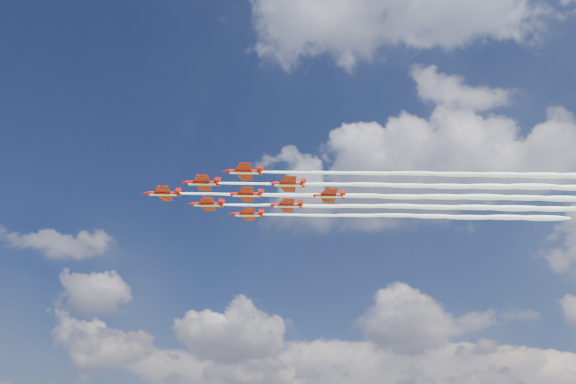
# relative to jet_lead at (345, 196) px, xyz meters

# --- Properties ---
(jet_lead) EXTENTS (92.12, 47.80, 2.50)m
(jet_lead) POSITION_rel_jet_lead_xyz_m (0.00, 0.00, 0.00)
(jet_lead) COLOR #B10D09
(jet_row2_port) EXTENTS (92.12, 47.80, 2.50)m
(jet_row2_port) POSITION_rel_jet_lead_xyz_m (12.49, -0.78, 0.00)
(jet_row2_port) COLOR #B10D09
(jet_row2_starb) EXTENTS (92.12, 47.80, 2.50)m
(jet_row2_starb) POSITION_rel_jet_lead_xyz_m (6.97, 10.40, 0.00)
(jet_row2_starb) COLOR #B10D09
(jet_row3_port) EXTENTS (92.12, 47.80, 2.50)m
(jet_row3_port) POSITION_rel_jet_lead_xyz_m (24.99, -1.55, 0.00)
(jet_row3_port) COLOR #B10D09
(jet_row3_centre) EXTENTS (92.12, 47.80, 2.50)m
(jet_row3_centre) POSITION_rel_jet_lead_xyz_m (19.46, 9.62, 0.00)
(jet_row3_centre) COLOR #B10D09
(jet_row3_starb) EXTENTS (92.12, 47.80, 2.50)m
(jet_row3_starb) POSITION_rel_jet_lead_xyz_m (13.94, 20.80, 0.00)
(jet_row3_starb) COLOR #B10D09
(jet_row4_port) EXTENTS (92.12, 47.80, 2.50)m
(jet_row4_port) POSITION_rel_jet_lead_xyz_m (31.96, 8.84, 0.00)
(jet_row4_port) COLOR #B10D09
(jet_row4_starb) EXTENTS (92.12, 47.80, 2.50)m
(jet_row4_starb) POSITION_rel_jet_lead_xyz_m (26.43, 20.02, 0.00)
(jet_row4_starb) COLOR #B10D09
(jet_tail) EXTENTS (92.12, 47.80, 2.50)m
(jet_tail) POSITION_rel_jet_lead_xyz_m (38.92, 19.24, 0.00)
(jet_tail) COLOR #B10D09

